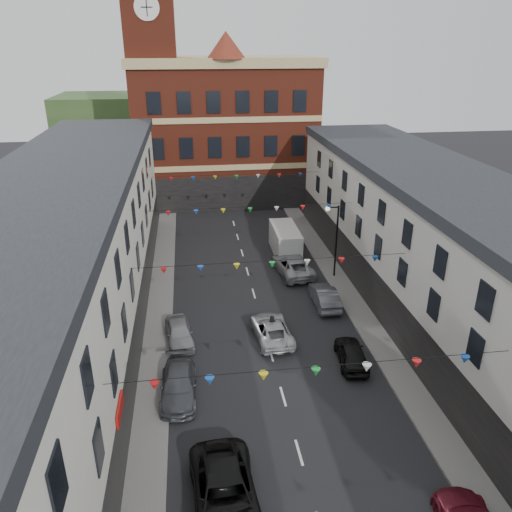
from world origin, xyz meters
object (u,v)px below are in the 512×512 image
street_lamp (334,232)px  white_van (285,241)px  car_right_d (352,354)px  car_right_e (325,296)px  car_left_c (225,495)px  car_left_d (179,385)px  pedestrian (272,328)px  car_right_f (293,265)px  car_left_e (179,333)px  moving_car (272,329)px

street_lamp → white_van: size_ratio=1.10×
car_right_d → car_right_e: bearing=-86.1°
car_right_d → car_left_c: bearing=54.1°
car_left_d → car_left_c: bearing=-74.0°
car_left_c → pedestrian: 12.75m
car_right_d → car_right_e: car_right_e is taller
car_right_e → car_left_d: bearing=40.9°
street_lamp → car_right_f: (-2.95, 1.08, -3.16)m
street_lamp → car_right_f: size_ratio=1.11×
car_left_d → car_right_e: bearing=41.7°
street_lamp → car_left_d: bearing=-132.6°
car_left_e → moving_car: (5.82, -0.38, -0.01)m
street_lamp → car_right_f: 4.45m
car_left_c → car_left_e: bearing=95.5°
street_lamp → moving_car: bearing=-127.0°
moving_car → pedestrian: pedestrian is taller
car_right_f → street_lamp: bearing=153.8°
white_van → pedestrian: bearing=-103.5°
car_left_c → car_left_e: size_ratio=1.44×
car_left_d → car_right_f: car_right_f is taller
car_left_d → moving_car: size_ratio=0.98×
street_lamp → pedestrian: size_ratio=3.52×
street_lamp → moving_car: (-6.23, -8.26, -3.25)m
street_lamp → pedestrian: 10.91m
car_right_e → pedestrian: pedestrian is taller
car_left_c → moving_car: car_left_c is taller
car_right_f → white_van: (0.20, 4.30, 0.46)m
car_right_e → car_right_f: bearing=-77.0°
car_left_c → car_right_f: size_ratio=1.05×
street_lamp → moving_car: size_ratio=1.27×
car_left_e → car_right_e: car_right_e is taller
white_van → car_right_d: bearing=-87.0°
car_right_d → moving_car: 5.34m
moving_car → white_van: (3.48, 13.64, 0.55)m
car_right_d → white_van: white_van is taller
street_lamp → car_left_d: street_lamp is taller
car_right_e → moving_car: (-4.48, -3.82, -0.05)m
car_left_d → pedestrian: 7.48m
street_lamp → car_left_d: 18.10m
white_van → pedestrian: 14.24m
car_left_d → white_van: white_van is taller
car_right_d → white_van: 16.97m
car_right_e → white_van: white_van is taller
car_right_d → white_van: (-0.72, 16.95, 0.55)m
car_left_e → white_van: 16.21m
street_lamp → car_left_d: size_ratio=1.29×
street_lamp → car_right_d: bearing=-100.0°
car_right_e → car_right_f: car_right_f is taller
car_right_d → white_van: size_ratio=0.71×
car_left_e → car_right_f: size_ratio=0.73×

